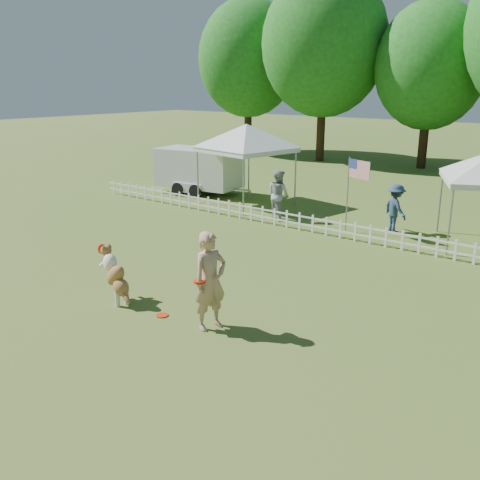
{
  "coord_description": "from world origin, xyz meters",
  "views": [
    {
      "loc": [
        7.79,
        -7.47,
        4.7
      ],
      "look_at": [
        0.24,
        2.0,
        1.1
      ],
      "focal_mm": 40.0,
      "sensor_mm": 36.0,
      "label": 1
    }
  ],
  "objects_px": {
    "dog": "(116,276)",
    "cargo_trailer": "(199,171)",
    "frisbee_on_turf": "(162,315)",
    "canopy_tent_left": "(246,165)",
    "spectator_b": "(395,208)",
    "spectator_a": "(278,195)",
    "handler": "(210,281)",
    "flag_pole": "(347,195)"
  },
  "relations": [
    {
      "from": "cargo_trailer",
      "to": "frisbee_on_turf",
      "type": "bearing_deg",
      "value": -59.1
    },
    {
      "from": "dog",
      "to": "canopy_tent_left",
      "type": "xyz_separation_m",
      "value": [
        -3.87,
        9.62,
        0.93
      ]
    },
    {
      "from": "flag_pole",
      "to": "handler",
      "type": "bearing_deg",
      "value": -62.46
    },
    {
      "from": "dog",
      "to": "cargo_trailer",
      "type": "relative_size",
      "value": 0.27
    },
    {
      "from": "flag_pole",
      "to": "spectator_b",
      "type": "bearing_deg",
      "value": 58.74
    },
    {
      "from": "handler",
      "to": "dog",
      "type": "bearing_deg",
      "value": 111.03
    },
    {
      "from": "spectator_b",
      "to": "spectator_a",
      "type": "bearing_deg",
      "value": 48.05
    },
    {
      "from": "frisbee_on_turf",
      "to": "spectator_a",
      "type": "bearing_deg",
      "value": 108.53
    },
    {
      "from": "canopy_tent_left",
      "to": "dog",
      "type": "bearing_deg",
      "value": -57.95
    },
    {
      "from": "canopy_tent_left",
      "to": "flag_pole",
      "type": "bearing_deg",
      "value": -4.11
    },
    {
      "from": "frisbee_on_turf",
      "to": "cargo_trailer",
      "type": "bearing_deg",
      "value": 129.29
    },
    {
      "from": "dog",
      "to": "flag_pole",
      "type": "relative_size",
      "value": 0.5
    },
    {
      "from": "dog",
      "to": "canopy_tent_left",
      "type": "distance_m",
      "value": 10.42
    },
    {
      "from": "dog",
      "to": "frisbee_on_turf",
      "type": "xyz_separation_m",
      "value": [
        1.33,
        0.09,
        -0.59
      ]
    },
    {
      "from": "handler",
      "to": "spectator_b",
      "type": "height_order",
      "value": "handler"
    },
    {
      "from": "dog",
      "to": "cargo_trailer",
      "type": "height_order",
      "value": "cargo_trailer"
    },
    {
      "from": "canopy_tent_left",
      "to": "spectator_b",
      "type": "height_order",
      "value": "canopy_tent_left"
    },
    {
      "from": "dog",
      "to": "spectator_a",
      "type": "xyz_separation_m",
      "value": [
        -1.43,
        8.34,
        0.28
      ]
    },
    {
      "from": "dog",
      "to": "frisbee_on_turf",
      "type": "distance_m",
      "value": 1.46
    },
    {
      "from": "frisbee_on_turf",
      "to": "canopy_tent_left",
      "type": "relative_size",
      "value": 0.08
    },
    {
      "from": "frisbee_on_turf",
      "to": "spectator_b",
      "type": "relative_size",
      "value": 0.16
    },
    {
      "from": "handler",
      "to": "flag_pole",
      "type": "height_order",
      "value": "flag_pole"
    },
    {
      "from": "dog",
      "to": "spectator_b",
      "type": "bearing_deg",
      "value": 90.31
    },
    {
      "from": "frisbee_on_turf",
      "to": "spectator_b",
      "type": "xyz_separation_m",
      "value": [
        1.12,
        9.26,
        0.77
      ]
    },
    {
      "from": "dog",
      "to": "flag_pole",
      "type": "distance_m",
      "value": 8.44
    },
    {
      "from": "handler",
      "to": "canopy_tent_left",
      "type": "bearing_deg",
      "value": 48.02
    },
    {
      "from": "frisbee_on_turf",
      "to": "flag_pole",
      "type": "xyz_separation_m",
      "value": [
        -0.1,
        8.24,
        1.21
      ]
    },
    {
      "from": "dog",
      "to": "canopy_tent_left",
      "type": "relative_size",
      "value": 0.39
    },
    {
      "from": "spectator_a",
      "to": "spectator_b",
      "type": "xyz_separation_m",
      "value": [
        3.88,
        1.01,
        -0.1
      ]
    },
    {
      "from": "frisbee_on_turf",
      "to": "spectator_b",
      "type": "bearing_deg",
      "value": 83.13
    },
    {
      "from": "frisbee_on_turf",
      "to": "canopy_tent_left",
      "type": "bearing_deg",
      "value": 118.61
    },
    {
      "from": "frisbee_on_turf",
      "to": "cargo_trailer",
      "type": "xyz_separation_m",
      "value": [
        -8.11,
        9.91,
        0.98
      ]
    },
    {
      "from": "frisbee_on_turf",
      "to": "cargo_trailer",
      "type": "height_order",
      "value": "cargo_trailer"
    },
    {
      "from": "cargo_trailer",
      "to": "flag_pole",
      "type": "distance_m",
      "value": 8.19
    },
    {
      "from": "dog",
      "to": "spectator_a",
      "type": "distance_m",
      "value": 8.47
    },
    {
      "from": "frisbee_on_turf",
      "to": "cargo_trailer",
      "type": "relative_size",
      "value": 0.06
    },
    {
      "from": "dog",
      "to": "spectator_a",
      "type": "relative_size",
      "value": 0.68
    },
    {
      "from": "handler",
      "to": "frisbee_on_turf",
      "type": "height_order",
      "value": "handler"
    },
    {
      "from": "frisbee_on_turf",
      "to": "spectator_a",
      "type": "height_order",
      "value": "spectator_a"
    },
    {
      "from": "frisbee_on_turf",
      "to": "spectator_a",
      "type": "distance_m",
      "value": 8.75
    },
    {
      "from": "cargo_trailer",
      "to": "canopy_tent_left",
      "type": "bearing_deg",
      "value": -15.68
    },
    {
      "from": "frisbee_on_turf",
      "to": "handler",
      "type": "bearing_deg",
      "value": 11.43
    }
  ]
}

